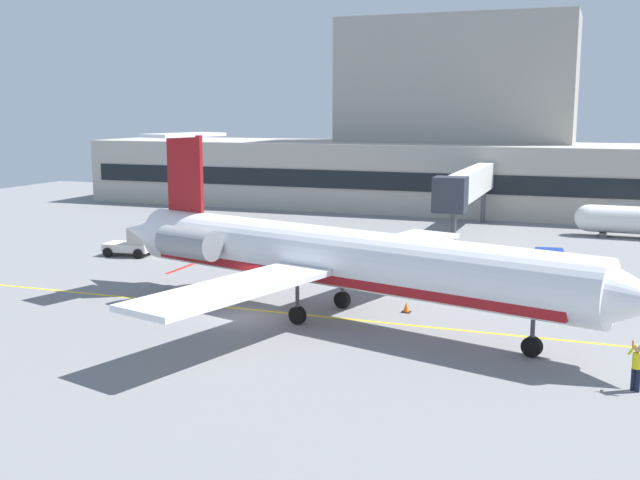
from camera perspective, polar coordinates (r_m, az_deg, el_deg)
ground at (r=40.57m, az=-5.51°, el=-5.74°), size 120.00×120.00×0.11m
terminal_building at (r=85.57m, az=6.24°, el=7.10°), size 65.71×14.73×20.45m
jet_bridge_west at (r=65.91m, az=10.90°, el=3.98°), size 2.40×19.38×5.75m
regional_jet at (r=39.44m, az=0.97°, el=-1.29°), size 32.23×24.69×9.31m
baggage_tug at (r=58.40m, az=-13.62°, el=-0.18°), size 3.66×2.45×2.18m
pushback_tractor at (r=48.98m, az=16.60°, el=-2.16°), size 2.56×4.34×2.18m
fuel_tank at (r=69.76m, az=21.83°, el=1.38°), size 8.68×2.48×2.67m
marshaller at (r=32.16m, az=22.37°, el=-8.62°), size 0.72×0.57×1.97m
safety_cone_alpha at (r=43.64m, az=9.64°, el=-4.33°), size 0.47×0.47×0.55m
safety_cone_bravo at (r=41.44m, az=6.40°, el=-5.00°), size 0.47×0.47×0.55m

